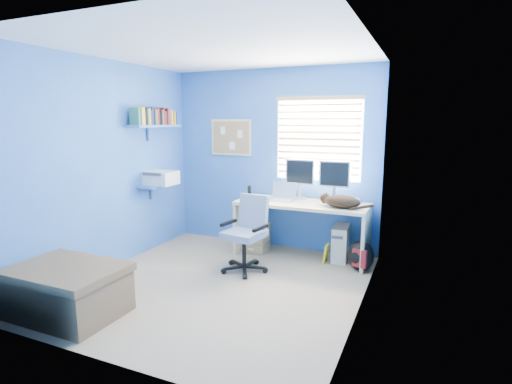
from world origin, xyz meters
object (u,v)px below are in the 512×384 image
at_px(desk, 301,230).
at_px(cat, 342,202).
at_px(tower_pc, 340,243).
at_px(office_chair, 246,243).
at_px(laptop, 282,192).

height_order(desk, cat, cat).
height_order(tower_pc, office_chair, office_chair).
height_order(desk, laptop, laptop).
relative_size(laptop, cat, 0.75).
height_order(laptop, office_chair, laptop).
distance_m(desk, tower_pc, 0.53).
bearing_deg(cat, office_chair, -135.72).
bearing_deg(tower_pc, desk, -172.95).
bearing_deg(office_chair, desk, 56.79).
xyz_separation_m(desk, office_chair, (-0.47, -0.72, -0.03)).
bearing_deg(cat, laptop, -176.30).
distance_m(tower_pc, office_chair, 1.28).
bearing_deg(laptop, desk, -7.81).
distance_m(laptop, office_chair, 0.92).
relative_size(cat, tower_pc, 0.98).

